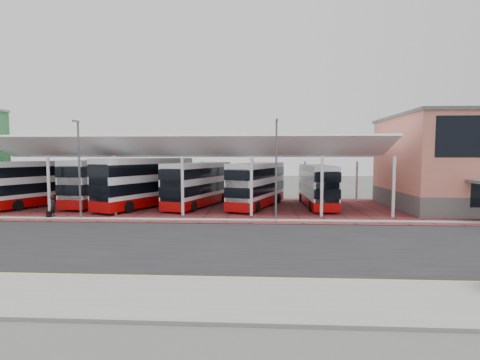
{
  "coord_description": "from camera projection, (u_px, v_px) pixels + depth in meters",
  "views": [
    {
      "loc": [
        0.57,
        -21.26,
        5.24
      ],
      "look_at": [
        -1.0,
        8.79,
        3.14
      ],
      "focal_mm": 26.0,
      "sensor_mm": 36.0,
      "label": 1
    }
  ],
  "objects": [
    {
      "name": "yellow_line_near",
      "position": [
        244.0,
        280.0,
        14.6
      ],
      "size": [
        120.0,
        0.12,
        0.01
      ],
      "primitive_type": "cube",
      "color": "#E4DC00",
      "rests_on": "road"
    },
    {
      "name": "bus_3",
      "position": [
        199.0,
        185.0,
        35.78
      ],
      "size": [
        5.78,
        11.08,
        4.47
      ],
      "rotation": [
        0.0,
        0.0,
        -0.32
      ],
      "color": "silver",
      "rests_on": "forecourt"
    },
    {
      "name": "bus_1",
      "position": [
        101.0,
        182.0,
        37.33
      ],
      "size": [
        3.48,
        11.63,
        4.73
      ],
      "rotation": [
        0.0,
        0.0,
        -0.07
      ],
      "color": "silver",
      "rests_on": "forecourt"
    },
    {
      "name": "yellow_line_far",
      "position": [
        244.0,
        277.0,
        14.9
      ],
      "size": [
        120.0,
        0.12,
        0.01
      ],
      "primitive_type": "cube",
      "color": "#E4DC00",
      "rests_on": "road"
    },
    {
      "name": "north_kerb",
      "position": [
        251.0,
        221.0,
        27.75
      ],
      "size": [
        120.0,
        0.8,
        0.14
      ],
      "primitive_type": "cube",
      "color": "gray",
      "rests_on": "ground"
    },
    {
      "name": "sidewalk",
      "position": [
        242.0,
        298.0,
        12.61
      ],
      "size": [
        120.0,
        4.0,
        0.14
      ],
      "primitive_type": "cube",
      "color": "gray",
      "rests_on": "ground"
    },
    {
      "name": "lamp_west",
      "position": [
        79.0,
        167.0,
        28.25
      ],
      "size": [
        0.16,
        0.9,
        8.07
      ],
      "color": "#55585B",
      "rests_on": "ground"
    },
    {
      "name": "bus_4",
      "position": [
        258.0,
        185.0,
        35.42
      ],
      "size": [
        5.99,
        10.98,
        4.44
      ],
      "rotation": [
        0.0,
        0.0,
        -0.35
      ],
      "color": "silver",
      "rests_on": "forecourt"
    },
    {
      "name": "bus_2",
      "position": [
        147.0,
        183.0,
        35.35
      ],
      "size": [
        7.61,
        12.0,
        4.93
      ],
      "rotation": [
        0.0,
        0.0,
        -0.44
      ],
      "color": "silver",
      "rests_on": "forecourt"
    },
    {
      "name": "forecourt",
      "position": [
        272.0,
        208.0,
        34.42
      ],
      "size": [
        72.0,
        16.0,
        0.06
      ],
      "primitive_type": "cube",
      "color": "maroon",
      "rests_on": "ground"
    },
    {
      "name": "pedestrian",
      "position": [
        53.0,
        206.0,
        29.57
      ],
      "size": [
        0.51,
        0.7,
        1.8
      ],
      "primitive_type": "imported",
      "rotation": [
        0.0,
        0.0,
        1.7
      ],
      "color": "black",
      "rests_on": "forecourt"
    },
    {
      "name": "road",
      "position": [
        248.0,
        244.0,
        20.58
      ],
      "size": [
        120.0,
        14.0,
        0.02
      ],
      "primitive_type": "cube",
      "color": "black",
      "rests_on": "ground"
    },
    {
      "name": "bus_0",
      "position": [
        44.0,
        183.0,
        36.43
      ],
      "size": [
        6.85,
        11.38,
        4.65
      ],
      "rotation": [
        0.0,
        0.0,
        -0.41
      ],
      "color": "silver",
      "rests_on": "forecourt"
    },
    {
      "name": "bus_5",
      "position": [
        317.0,
        186.0,
        35.5
      ],
      "size": [
        2.7,
        10.27,
        4.22
      ],
      "rotation": [
        0.0,
        0.0,
        0.02
      ],
      "color": "silver",
      "rests_on": "forecourt"
    },
    {
      "name": "canopy",
      "position": [
        194.0,
        150.0,
        35.37
      ],
      "size": [
        37.0,
        11.63,
        7.07
      ],
      "color": "white",
      "rests_on": "ground"
    },
    {
      "name": "lamp_east",
      "position": [
        276.0,
        167.0,
        27.42
      ],
      "size": [
        0.16,
        0.9,
        8.07
      ],
      "color": "#55585B",
      "rests_on": "ground"
    },
    {
      "name": "suitcase",
      "position": [
        49.0,
        215.0,
        28.86
      ],
      "size": [
        0.33,
        0.24,
        0.57
      ],
      "primitive_type": "cube",
      "color": "black",
      "rests_on": "forecourt"
    },
    {
      "name": "ground",
      "position": [
        249.0,
        240.0,
        21.58
      ],
      "size": [
        140.0,
        140.0,
        0.0
      ],
      "primitive_type": "plane",
      "color": "#474A44"
    }
  ]
}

